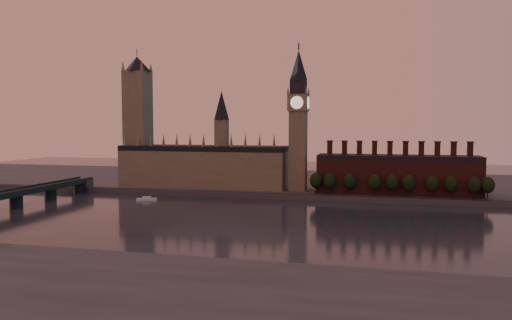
{
  "coord_description": "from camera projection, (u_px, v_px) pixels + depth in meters",
  "views": [
    {
      "loc": [
        66.68,
        -249.99,
        52.42
      ],
      "look_at": [
        -8.15,
        55.0,
        29.97
      ],
      "focal_mm": 35.0,
      "sensor_mm": 36.0,
      "label": 1
    }
  ],
  "objects": [
    {
      "name": "ground",
      "position": [
        246.0,
        224.0,
        261.76
      ],
      "size": [
        900.0,
        900.0,
        0.0
      ],
      "primitive_type": "plane",
      "color": "black",
      "rests_on": "ground"
    },
    {
      "name": "north_bank",
      "position": [
        299.0,
        182.0,
        434.09
      ],
      "size": [
        900.0,
        182.0,
        4.0
      ],
      "color": "#4E4D53",
      "rests_on": "ground"
    },
    {
      "name": "palace_of_westminster",
      "position": [
        204.0,
        164.0,
        386.84
      ],
      "size": [
        130.0,
        30.3,
        74.0
      ],
      "color": "gray",
      "rests_on": "north_bank"
    },
    {
      "name": "victoria_tower",
      "position": [
        138.0,
        116.0,
        397.47
      ],
      "size": [
        24.0,
        24.0,
        108.0
      ],
      "color": "gray",
      "rests_on": "north_bank"
    },
    {
      "name": "big_ben",
      "position": [
        298.0,
        118.0,
        361.89
      ],
      "size": [
        15.0,
        15.0,
        107.0
      ],
      "color": "gray",
      "rests_on": "north_bank"
    },
    {
      "name": "chimney_block",
      "position": [
        397.0,
        174.0,
        348.03
      ],
      "size": [
        110.0,
        25.0,
        37.0
      ],
      "color": "#5B2522",
      "rests_on": "north_bank"
    },
    {
      "name": "embankment_tree_0",
      "position": [
        316.0,
        181.0,
        346.42
      ],
      "size": [
        8.6,
        8.6,
        14.88
      ],
      "color": "black",
      "rests_on": "north_bank"
    },
    {
      "name": "embankment_tree_1",
      "position": [
        329.0,
        181.0,
        343.95
      ],
      "size": [
        8.6,
        8.6,
        14.88
      ],
      "color": "black",
      "rests_on": "north_bank"
    },
    {
      "name": "embankment_tree_2",
      "position": [
        350.0,
        181.0,
        341.52
      ],
      "size": [
        8.6,
        8.6,
        14.88
      ],
      "color": "black",
      "rests_on": "north_bank"
    },
    {
      "name": "embankment_tree_3",
      "position": [
        374.0,
        182.0,
        336.32
      ],
      "size": [
        8.6,
        8.6,
        14.88
      ],
      "color": "black",
      "rests_on": "north_bank"
    },
    {
      "name": "embankment_tree_4",
      "position": [
        392.0,
        183.0,
        334.35
      ],
      "size": [
        8.6,
        8.6,
        14.88
      ],
      "color": "black",
      "rests_on": "north_bank"
    },
    {
      "name": "embankment_tree_5",
      "position": [
        409.0,
        183.0,
        331.62
      ],
      "size": [
        8.6,
        8.6,
        14.88
      ],
      "color": "black",
      "rests_on": "north_bank"
    },
    {
      "name": "embankment_tree_6",
      "position": [
        432.0,
        184.0,
        328.43
      ],
      "size": [
        8.6,
        8.6,
        14.88
      ],
      "color": "black",
      "rests_on": "north_bank"
    },
    {
      "name": "embankment_tree_7",
      "position": [
        451.0,
        184.0,
        325.7
      ],
      "size": [
        8.6,
        8.6,
        14.88
      ],
      "color": "black",
      "rests_on": "north_bank"
    },
    {
      "name": "embankment_tree_8",
      "position": [
        474.0,
        185.0,
        321.54
      ],
      "size": [
        8.6,
        8.6,
        14.88
      ],
      "color": "black",
      "rests_on": "north_bank"
    },
    {
      "name": "embankment_tree_9",
      "position": [
        488.0,
        185.0,
        319.68
      ],
      "size": [
        8.6,
        8.6,
        14.88
      ],
      "color": "black",
      "rests_on": "north_bank"
    },
    {
      "name": "river_boat",
      "position": [
        147.0,
        199.0,
        343.64
      ],
      "size": [
        14.16,
        9.11,
        2.75
      ],
      "rotation": [
        0.0,
        0.0,
        0.41
      ],
      "color": "silver",
      "rests_on": "ground"
    }
  ]
}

